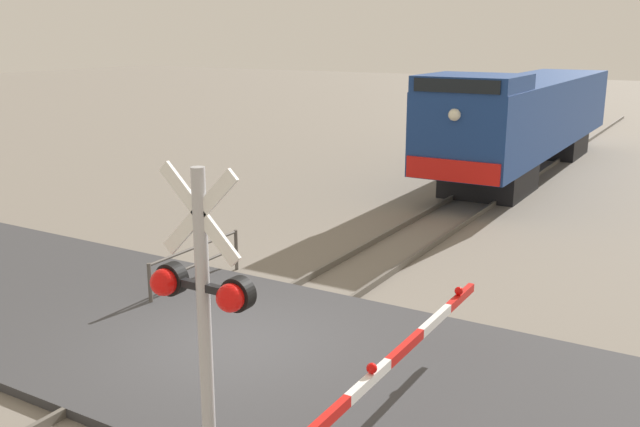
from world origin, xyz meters
TOP-DOWN VIEW (x-y plane):
  - ground_plane at (0.00, 0.00)m, footprint 160.00×160.00m
  - rail_track_left at (-0.72, 0.00)m, footprint 0.08×80.00m
  - rail_track_right at (0.72, 0.00)m, footprint 0.08×80.00m
  - road_surface at (0.00, 0.00)m, footprint 36.00×5.92m
  - locomotive at (0.00, 18.56)m, footprint 3.02×16.60m
  - crossing_signal at (2.66, -3.81)m, footprint 1.18×0.33m
  - guard_railing at (-2.53, 2.07)m, footprint 0.08×2.86m

SIDE VIEW (x-z plane):
  - ground_plane at x=0.00m, z-range 0.00..0.00m
  - rail_track_left at x=-0.72m, z-range 0.00..0.15m
  - rail_track_right at x=0.72m, z-range 0.00..0.15m
  - road_surface at x=0.00m, z-range 0.00..0.15m
  - guard_railing at x=-2.53m, z-range 0.15..1.10m
  - locomotive at x=0.00m, z-range 0.12..4.21m
  - crossing_signal at x=2.66m, z-range 0.50..4.61m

